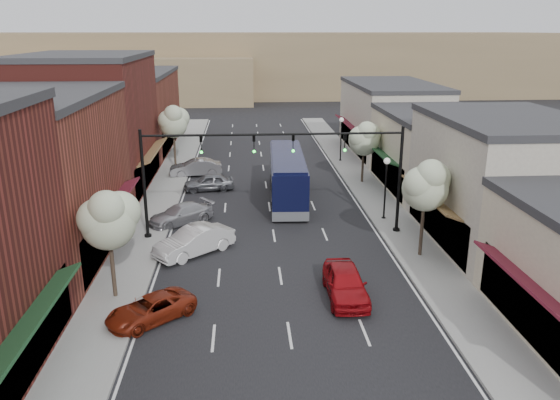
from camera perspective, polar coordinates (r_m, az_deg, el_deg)
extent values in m
plane|color=black|center=(27.91, 0.31, -9.68)|extent=(160.00, 160.00, 0.00)
cube|color=gray|center=(45.56, -12.01, 0.94)|extent=(2.80, 73.00, 0.15)
cube|color=gray|center=(46.23, 9.06, 1.35)|extent=(2.80, 73.00, 0.15)
cube|color=gray|center=(45.38, -10.27, 0.98)|extent=(0.25, 73.00, 0.17)
cube|color=gray|center=(45.94, 7.36, 1.32)|extent=(0.25, 73.00, 0.17)
cube|color=black|center=(21.76, -26.57, -15.36)|extent=(0.60, 11.90, 2.60)
cube|color=#183E20|center=(20.73, -25.06, -12.02)|extent=(1.07, 9.80, 0.49)
cube|color=brown|center=(34.21, -25.14, 1.85)|extent=(9.00, 14.00, 9.00)
cube|color=#2D2D30|center=(33.39, -26.18, 9.64)|extent=(9.20, 14.10, 0.40)
cube|color=black|center=(33.75, -17.85, -2.68)|extent=(0.60, 11.90, 2.60)
cube|color=#591422|center=(33.10, -16.74, -0.22)|extent=(1.07, 9.80, 0.49)
cube|color=maroon|center=(47.07, -19.35, 7.34)|extent=(9.00, 14.00, 10.50)
cube|color=#2D2D30|center=(46.52, -20.04, 13.94)|extent=(9.20, 14.10, 0.40)
cube|color=black|center=(46.87, -13.95, 3.20)|extent=(0.60, 11.90, 2.60)
cube|color=brown|center=(46.40, -13.11, 5.02)|extent=(1.07, 9.80, 0.49)
cube|color=brown|center=(62.65, -15.51, 8.82)|extent=(9.00, 18.00, 8.00)
cube|color=#2D2D30|center=(62.20, -15.83, 12.64)|extent=(9.20, 18.10, 0.40)
cube|color=black|center=(62.33, -11.52, 6.82)|extent=(0.60, 15.30, 2.60)
cube|color=#183E20|center=(61.98, -10.87, 8.21)|extent=(1.07, 12.60, 0.49)
cube|color=black|center=(24.87, 25.82, -11.03)|extent=(0.60, 10.20, 2.60)
cube|color=#591422|center=(23.85, 24.61, -8.05)|extent=(1.07, 8.40, 0.49)
cube|color=#BCB4A1|center=(35.66, 22.27, 1.54)|extent=(8.00, 12.00, 7.50)
cube|color=#2D2D30|center=(34.88, 23.02, 7.79)|extent=(8.20, 12.10, 0.40)
cube|color=black|center=(34.83, 16.39, -1.92)|extent=(0.60, 10.20, 2.60)
cube|color=brown|center=(34.11, 15.34, 0.42)|extent=(1.07, 8.40, 0.49)
cube|color=beige|center=(46.57, 15.88, 4.72)|extent=(8.00, 12.00, 6.00)
cube|color=#2D2D30|center=(46.00, 16.21, 8.61)|extent=(8.20, 12.10, 0.40)
cube|color=black|center=(45.78, 11.37, 3.04)|extent=(0.60, 10.20, 2.60)
cube|color=#183E20|center=(45.23, 10.50, 4.87)|extent=(1.07, 8.40, 0.49)
cube|color=#BCB4A1|center=(59.60, 11.49, 8.20)|extent=(8.00, 16.00, 7.00)
cube|color=#2D2D30|center=(59.14, 11.71, 11.74)|extent=(8.20, 16.10, 0.40)
cube|color=black|center=(59.07, 7.89, 6.43)|extent=(0.60, 13.60, 2.60)
cube|color=#591422|center=(58.65, 7.18, 7.87)|extent=(1.07, 11.20, 0.49)
cube|color=#7A6647|center=(114.98, -3.05, 14.08)|extent=(120.00, 30.00, 12.00)
cube|color=#7A6647|center=(105.71, -16.90, 11.99)|extent=(50.00, 20.00, 8.00)
cylinder|color=black|center=(36.45, 12.04, -3.13)|extent=(0.44, 0.44, 0.30)
cylinder|color=black|center=(35.44, 12.37, 1.94)|extent=(0.20, 0.20, 7.00)
cylinder|color=black|center=(33.85, 6.15, 6.92)|extent=(8.00, 0.14, 0.14)
imported|color=black|center=(34.03, 6.78, 5.93)|extent=(0.18, 0.46, 1.10)
sphere|color=#19E533|center=(34.00, 6.79, 5.19)|extent=(0.18, 0.18, 0.18)
imported|color=black|center=(33.59, 1.38, 5.89)|extent=(0.18, 0.46, 1.10)
sphere|color=#19E533|center=(33.56, 1.39, 5.15)|extent=(0.18, 0.18, 0.18)
cylinder|color=black|center=(35.64, -13.62, -3.73)|extent=(0.44, 0.44, 0.30)
cylinder|color=black|center=(34.60, -14.01, 1.45)|extent=(0.20, 0.20, 7.00)
cylinder|color=black|center=(33.41, -7.59, 6.73)|extent=(8.00, 0.14, 0.14)
imported|color=black|center=(33.55, -8.23, 5.71)|extent=(0.18, 0.46, 1.10)
sphere|color=#19E533|center=(33.52, -8.22, 4.96)|extent=(0.18, 0.18, 0.18)
imported|color=black|center=(33.46, -2.74, 5.83)|extent=(0.18, 0.46, 1.10)
sphere|color=#19E533|center=(33.43, -2.72, 5.09)|extent=(0.18, 0.18, 0.18)
cylinder|color=#47382B|center=(32.38, 14.61, -2.76)|extent=(0.20, 0.20, 3.71)
sphere|color=#B4CA9B|center=(31.68, 14.93, 1.19)|extent=(2.60, 2.60, 2.60)
sphere|color=#B4CA9B|center=(31.99, 15.68, 2.15)|extent=(2.00, 2.00, 2.00)
sphere|color=#B4CA9B|center=(31.19, 14.45, 1.64)|extent=(1.90, 1.90, 1.90)
sphere|color=#B4CA9B|center=(31.02, 15.52, 2.58)|extent=(1.70, 1.70, 1.70)
cylinder|color=#47382B|center=(47.22, 8.64, 3.70)|extent=(0.20, 0.20, 3.33)
sphere|color=#B4CA9B|center=(46.77, 8.75, 6.18)|extent=(2.60, 2.60, 2.60)
sphere|color=#B4CA9B|center=(47.09, 9.30, 6.74)|extent=(2.00, 2.00, 2.00)
sphere|color=#B4CA9B|center=(46.34, 8.37, 6.48)|extent=(1.90, 1.90, 1.90)
sphere|color=#B4CA9B|center=(46.16, 9.06, 7.07)|extent=(1.70, 1.70, 1.70)
cylinder|color=#47382B|center=(27.85, -17.09, -6.56)|extent=(0.20, 0.20, 3.52)
sphere|color=#B4CA9B|center=(27.06, -17.50, -2.29)|extent=(2.60, 2.60, 2.60)
sphere|color=#B4CA9B|center=(27.09, -16.42, -1.19)|extent=(2.00, 2.00, 2.00)
sphere|color=#B4CA9B|center=(26.78, -18.54, -1.85)|extent=(1.90, 1.90, 1.90)
sphere|color=#B4CA9B|center=(26.31, -17.70, -0.85)|extent=(1.70, 1.70, 1.70)
cylinder|color=#47382B|center=(52.31, -10.94, 5.21)|extent=(0.20, 0.20, 3.84)
sphere|color=#B4CA9B|center=(51.87, -11.10, 7.80)|extent=(2.60, 2.60, 2.60)
sphere|color=#B4CA9B|center=(52.03, -10.54, 8.40)|extent=(2.00, 2.00, 2.00)
sphere|color=#B4CA9B|center=(51.57, -11.60, 8.12)|extent=(1.90, 1.90, 1.90)
sphere|color=#B4CA9B|center=(51.22, -11.11, 8.77)|extent=(1.70, 1.70, 1.70)
cylinder|color=black|center=(38.68, 10.77, -1.92)|extent=(0.28, 0.28, 0.20)
cylinder|color=black|center=(38.10, 10.93, 0.78)|extent=(0.12, 0.12, 4.00)
sphere|color=white|center=(37.54, 11.12, 4.02)|extent=(0.44, 0.44, 0.44)
cylinder|color=black|center=(55.11, 6.31, 4.10)|extent=(0.28, 0.28, 0.20)
cylinder|color=black|center=(54.71, 6.37, 6.04)|extent=(0.12, 0.12, 4.00)
sphere|color=white|center=(54.31, 6.45, 8.33)|extent=(0.44, 0.44, 0.44)
cube|color=black|center=(42.21, 0.76, 2.62)|extent=(2.98, 11.73, 2.94)
cube|color=#595B60|center=(42.59, 0.76, 0.81)|extent=(3.01, 11.75, 0.68)
cube|color=black|center=(42.11, 0.77, 3.15)|extent=(3.01, 10.80, 1.07)
cube|color=black|center=(41.85, 0.77, 4.63)|extent=(2.76, 11.25, 0.24)
cube|color=black|center=(36.50, 1.13, 1.21)|extent=(2.02, 0.16, 1.16)
cylinder|color=black|center=(38.69, -0.69, -0.97)|extent=(0.35, 1.02, 1.01)
cylinder|color=black|center=(38.79, 2.69, -0.94)|extent=(0.35, 1.02, 1.01)
cylinder|color=black|center=(46.11, -0.85, 2.08)|extent=(0.35, 1.02, 1.01)
cylinder|color=black|center=(46.19, 1.99, 2.10)|extent=(0.35, 1.02, 1.01)
cylinder|color=black|center=(44.80, -0.83, 1.62)|extent=(0.35, 1.02, 1.01)
cylinder|color=black|center=(44.89, 2.10, 1.64)|extent=(0.35, 1.02, 1.01)
imported|color=maroon|center=(27.31, 6.85, -8.58)|extent=(1.91, 4.70, 1.60)
imported|color=maroon|center=(25.92, -13.37, -11.03)|extent=(4.40, 4.12, 1.15)
imported|color=silver|center=(32.52, -8.95, -4.26)|extent=(4.87, 4.50, 1.62)
imported|color=#A4A4AA|center=(37.77, -10.32, -1.47)|extent=(4.83, 4.17, 1.33)
imported|color=#5A5C61|center=(45.15, -7.45, 1.85)|extent=(4.28, 2.23, 1.39)
imported|color=gray|center=(49.90, -8.80, 3.37)|extent=(4.81, 2.20, 1.53)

